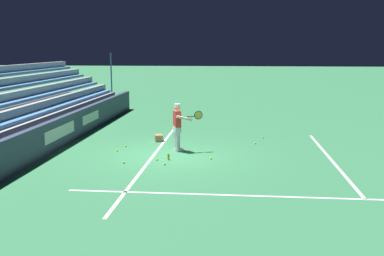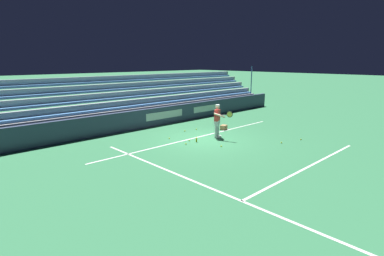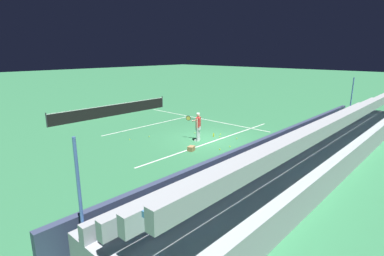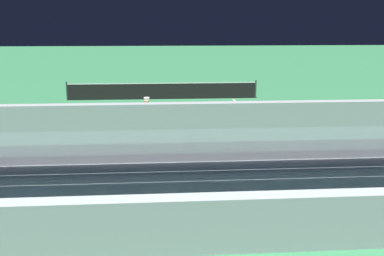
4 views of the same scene
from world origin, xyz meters
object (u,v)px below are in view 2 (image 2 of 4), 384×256
tennis_ball_by_box (186,144)px  water_bottle (196,140)px  ball_box_cardboard (224,127)px  tennis_ball_toward_net (169,138)px  tennis_ball_midcourt (221,146)px  tennis_ball_far_right (196,129)px  tennis_ball_far_left (185,131)px  tennis_ball_stray_back (281,143)px  tennis_ball_on_baseline (301,139)px  tennis_ball_near_player (189,140)px  tennis_player (218,121)px

tennis_ball_by_box → water_bottle: bearing=178.4°
ball_box_cardboard → tennis_ball_toward_net: (3.61, -0.52, -0.10)m
tennis_ball_midcourt → tennis_ball_far_right: size_ratio=1.00×
tennis_ball_far_right → tennis_ball_far_left: same height
tennis_ball_stray_back → tennis_ball_far_left: bearing=-70.7°
tennis_ball_far_right → tennis_ball_far_left: 0.78m
ball_box_cardboard → tennis_ball_stray_back: size_ratio=6.06×
tennis_ball_on_baseline → water_bottle: (4.04, -3.34, 0.08)m
tennis_ball_on_baseline → tennis_ball_near_player: size_ratio=1.00×
tennis_player → ball_box_cardboard: tennis_player is taller
ball_box_cardboard → tennis_ball_toward_net: size_ratio=6.06×
tennis_ball_far_right → tennis_ball_near_player: same height
ball_box_cardboard → tennis_ball_on_baseline: ball_box_cardboard is taller
tennis_ball_far_left → water_bottle: bearing=62.3°
tennis_player → tennis_ball_by_box: bearing=-4.6°
ball_box_cardboard → tennis_player: bearing=30.8°
tennis_ball_far_right → tennis_ball_near_player: size_ratio=1.00×
tennis_player → ball_box_cardboard: 2.07m
tennis_player → tennis_ball_far_left: 2.35m
tennis_ball_by_box → tennis_ball_far_left: size_ratio=1.00×
ball_box_cardboard → tennis_ball_toward_net: 3.64m
tennis_ball_toward_net → water_bottle: bearing=113.7°
tennis_ball_far_right → tennis_ball_stray_back: 4.96m
tennis_ball_far_left → tennis_ball_near_player: (1.21, 1.66, 0.00)m
tennis_ball_on_baseline → tennis_ball_midcourt: bearing=-27.0°
tennis_player → tennis_ball_near_player: tennis_player is taller
tennis_ball_toward_net → tennis_ball_stray_back: size_ratio=1.00×
tennis_ball_far_left → water_bottle: water_bottle is taller
tennis_ball_by_box → tennis_ball_on_baseline: size_ratio=1.00×
tennis_ball_far_right → tennis_ball_near_player: (1.97, 1.53, 0.00)m
ball_box_cardboard → water_bottle: (3.01, 0.84, -0.02)m
tennis_ball_toward_net → tennis_ball_far_left: 1.79m
tennis_ball_far_right → water_bottle: (1.83, 1.89, 0.08)m
tennis_ball_midcourt → tennis_ball_on_baseline: bearing=153.0°
tennis_ball_on_baseline → tennis_ball_by_box: bearing=-35.5°
tennis_player → tennis_ball_near_player: size_ratio=25.98×
tennis_ball_stray_back → water_bottle: size_ratio=0.30×
tennis_ball_midcourt → tennis_ball_on_baseline: (-3.81, 1.94, 0.00)m
tennis_ball_midcourt → tennis_ball_far_left: same height
tennis_ball_on_baseline → tennis_ball_far_left: bearing=-61.0°
tennis_ball_by_box → ball_box_cardboard: bearing=-167.4°
tennis_ball_midcourt → tennis_ball_stray_back: same height
water_bottle → tennis_ball_far_right: bearing=-134.0°
ball_box_cardboard → tennis_ball_far_right: 1.58m
tennis_player → tennis_ball_on_baseline: 4.26m
water_bottle → tennis_ball_far_left: bearing=-117.7°
tennis_ball_midcourt → tennis_ball_by_box: bearing=-57.5°
tennis_ball_midcourt → tennis_ball_stray_back: size_ratio=1.00×
tennis_ball_by_box → water_bottle: size_ratio=0.30×
tennis_ball_toward_net → tennis_ball_near_player: size_ratio=1.00×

